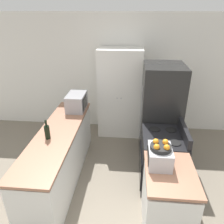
{
  "coord_description": "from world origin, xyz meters",
  "views": [
    {
      "loc": [
        0.31,
        -1.57,
        2.64
      ],
      "look_at": [
        0.0,
        1.77,
        1.05
      ],
      "focal_mm": 35.0,
      "sensor_mm": 36.0,
      "label": 1
    }
  ],
  "objects_px": {
    "microwave": "(77,102)",
    "fruit_bowl": "(161,146)",
    "toaster_oven": "(160,156)",
    "pantry_cabinet": "(120,93)",
    "wine_bottle": "(47,132)",
    "refrigerator": "(160,113)",
    "stove": "(162,160)"
  },
  "relations": [
    {
      "from": "microwave",
      "to": "fruit_bowl",
      "type": "xyz_separation_m",
      "value": [
        1.39,
        -1.53,
        0.11
      ]
    },
    {
      "from": "toaster_oven",
      "to": "fruit_bowl",
      "type": "relative_size",
      "value": 1.44
    },
    {
      "from": "pantry_cabinet",
      "to": "wine_bottle",
      "type": "distance_m",
      "value": 2.06
    },
    {
      "from": "refrigerator",
      "to": "wine_bottle",
      "type": "relative_size",
      "value": 5.99
    },
    {
      "from": "toaster_oven",
      "to": "microwave",
      "type": "bearing_deg",
      "value": 132.46
    },
    {
      "from": "stove",
      "to": "microwave",
      "type": "relative_size",
      "value": 2.05
    },
    {
      "from": "pantry_cabinet",
      "to": "toaster_oven",
      "type": "xyz_separation_m",
      "value": [
        0.62,
        -2.28,
        0.05
      ]
    },
    {
      "from": "toaster_oven",
      "to": "pantry_cabinet",
      "type": "bearing_deg",
      "value": 105.16
    },
    {
      "from": "stove",
      "to": "wine_bottle",
      "type": "height_order",
      "value": "wine_bottle"
    },
    {
      "from": "pantry_cabinet",
      "to": "stove",
      "type": "distance_m",
      "value": 1.85
    },
    {
      "from": "microwave",
      "to": "fruit_bowl",
      "type": "relative_size",
      "value": 2.03
    },
    {
      "from": "microwave",
      "to": "stove",
      "type": "bearing_deg",
      "value": -28.73
    },
    {
      "from": "wine_bottle",
      "to": "fruit_bowl",
      "type": "distance_m",
      "value": 1.65
    },
    {
      "from": "pantry_cabinet",
      "to": "refrigerator",
      "type": "distance_m",
      "value": 1.12
    },
    {
      "from": "fruit_bowl",
      "to": "toaster_oven",
      "type": "bearing_deg",
      "value": 92.29
    },
    {
      "from": "wine_bottle",
      "to": "toaster_oven",
      "type": "height_order",
      "value": "wine_bottle"
    },
    {
      "from": "pantry_cabinet",
      "to": "microwave",
      "type": "relative_size",
      "value": 3.74
    },
    {
      "from": "refrigerator",
      "to": "pantry_cabinet",
      "type": "bearing_deg",
      "value": 135.58
    },
    {
      "from": "refrigerator",
      "to": "wine_bottle",
      "type": "bearing_deg",
      "value": -149.31
    },
    {
      "from": "microwave",
      "to": "fruit_bowl",
      "type": "height_order",
      "value": "fruit_bowl"
    },
    {
      "from": "pantry_cabinet",
      "to": "refrigerator",
      "type": "bearing_deg",
      "value": -44.42
    },
    {
      "from": "wine_bottle",
      "to": "microwave",
      "type": "bearing_deg",
      "value": 80.13
    },
    {
      "from": "pantry_cabinet",
      "to": "fruit_bowl",
      "type": "relative_size",
      "value": 7.57
    },
    {
      "from": "pantry_cabinet",
      "to": "microwave",
      "type": "bearing_deg",
      "value": -135.75
    },
    {
      "from": "refrigerator",
      "to": "wine_bottle",
      "type": "distance_m",
      "value": 2.05
    },
    {
      "from": "microwave",
      "to": "toaster_oven",
      "type": "relative_size",
      "value": 1.41
    },
    {
      "from": "refrigerator",
      "to": "microwave",
      "type": "height_order",
      "value": "refrigerator"
    },
    {
      "from": "microwave",
      "to": "wine_bottle",
      "type": "distance_m",
      "value": 1.09
    },
    {
      "from": "refrigerator",
      "to": "toaster_oven",
      "type": "bearing_deg",
      "value": -96.83
    },
    {
      "from": "pantry_cabinet",
      "to": "microwave",
      "type": "distance_m",
      "value": 1.09
    },
    {
      "from": "pantry_cabinet",
      "to": "toaster_oven",
      "type": "relative_size",
      "value": 5.26
    },
    {
      "from": "stove",
      "to": "toaster_oven",
      "type": "height_order",
      "value": "toaster_oven"
    }
  ]
}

